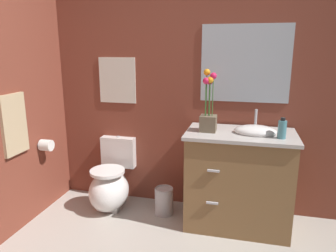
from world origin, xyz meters
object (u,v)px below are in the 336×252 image
object	(u,v)px
wall_mirror	(245,64)
hanging_towel	(14,124)
vanity_cabinet	(239,179)
wall_poster	(117,80)
soap_bottle	(282,129)
trash_bin	(164,201)
toilet_paper_roll	(46,145)
toilet	(111,185)
flower_vase	(208,112)

from	to	relation	value
wall_mirror	hanging_towel	world-z (taller)	wall_mirror
hanging_towel	vanity_cabinet	bearing A→B (deg)	14.92
wall_poster	wall_mirror	distance (m)	1.27
soap_bottle	hanging_towel	xyz separation A→B (m)	(-2.19, -0.39, 0.00)
soap_bottle	trash_bin	distance (m)	1.31
toilet_paper_roll	toilet	bearing A→B (deg)	19.24
trash_bin	wall_mirror	world-z (taller)	wall_mirror
trash_bin	wall_mirror	distance (m)	1.51
toilet	wall_mirror	xyz separation A→B (m)	(1.25, 0.27, 1.21)
wall_poster	wall_mirror	bearing A→B (deg)	0.00
wall_poster	vanity_cabinet	bearing A→B (deg)	-13.18
trash_bin	toilet_paper_roll	size ratio (longest dim) A/B	2.47
vanity_cabinet	flower_vase	distance (m)	0.66
vanity_cabinet	trash_bin	world-z (taller)	vanity_cabinet
wall_poster	soap_bottle	bearing A→B (deg)	-14.40
soap_bottle	flower_vase	bearing A→B (deg)	171.81
toilet	wall_poster	bearing A→B (deg)	90.00
flower_vase	trash_bin	size ratio (longest dim) A/B	1.98
flower_vase	toilet_paper_roll	bearing A→B (deg)	-174.52
vanity_cabinet	flower_vase	xyz separation A→B (m)	(-0.29, -0.02, 0.60)
flower_vase	toilet_paper_roll	world-z (taller)	flower_vase
flower_vase	toilet	bearing A→B (deg)	177.08
vanity_cabinet	wall_poster	size ratio (longest dim) A/B	2.31
trash_bin	toilet_paper_roll	world-z (taller)	toilet_paper_roll
wall_poster	toilet_paper_roll	size ratio (longest dim) A/B	4.16
toilet	wall_poster	xyz separation A→B (m)	(0.00, 0.27, 1.03)
trash_bin	wall_poster	distance (m)	1.29
toilet	trash_bin	distance (m)	0.57
hanging_towel	wall_mirror	bearing A→B (deg)	22.98
vanity_cabinet	hanging_towel	distance (m)	2.00
vanity_cabinet	trash_bin	bearing A→B (deg)	178.08
toilet	vanity_cabinet	distance (m)	1.27
toilet	trash_bin	world-z (taller)	toilet
flower_vase	wall_mirror	world-z (taller)	wall_mirror
flower_vase	wall_poster	size ratio (longest dim) A/B	1.18
soap_bottle	toilet_paper_roll	xyz separation A→B (m)	(-2.14, -0.06, -0.28)
trash_bin	hanging_towel	distance (m)	1.53
hanging_towel	soap_bottle	bearing A→B (deg)	10.07
flower_vase	toilet_paper_roll	size ratio (longest dim) A/B	4.90
wall_poster	wall_mirror	size ratio (longest dim) A/B	0.57
toilet_paper_roll	hanging_towel	bearing A→B (deg)	-99.48
vanity_cabinet	soap_bottle	world-z (taller)	vanity_cabinet
trash_bin	toilet_paper_roll	bearing A→B (deg)	-170.19
toilet	wall_poster	world-z (taller)	wall_poster
soap_bottle	hanging_towel	world-z (taller)	hanging_towel
vanity_cabinet	wall_mirror	world-z (taller)	wall_mirror
trash_bin	hanging_towel	bearing A→B (deg)	-156.00
vanity_cabinet	wall_mirror	bearing A→B (deg)	90.52
toilet	toilet_paper_roll	bearing A→B (deg)	-160.76
vanity_cabinet	soap_bottle	xyz separation A→B (m)	(0.32, -0.11, 0.51)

